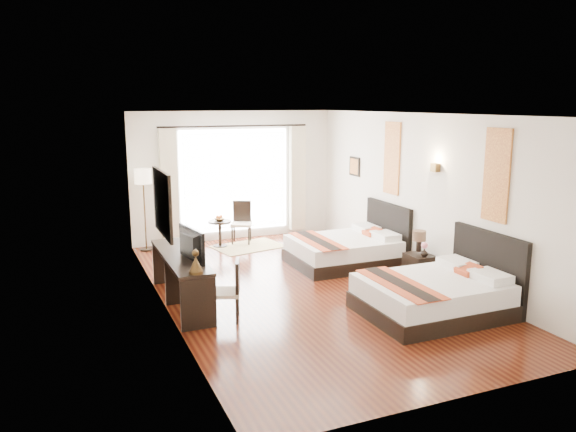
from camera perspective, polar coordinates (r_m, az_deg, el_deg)
name	(u,v)px	position (r m, az deg, el deg)	size (l,w,h in m)	color
floor	(305,289)	(9.21, 1.72, -7.41)	(4.50, 7.50, 0.01)	#37110A
ceiling	(306,115)	(8.72, 1.83, 10.24)	(4.50, 7.50, 0.02)	white
wall_headboard	(423,195)	(9.99, 13.59, 2.07)	(0.01, 7.50, 2.80)	silver
wall_desk	(162,215)	(8.20, -12.65, 0.11)	(0.01, 7.50, 2.80)	silver
wall_window	(234,176)	(12.33, -5.46, 4.08)	(4.50, 0.01, 2.80)	silver
wall_entry	(464,267)	(5.75, 17.45, -5.00)	(4.50, 0.01, 2.80)	silver
window_glass	(235,181)	(12.33, -5.43, 3.61)	(2.40, 0.02, 2.20)	white
sheer_curtain	(236,181)	(12.27, -5.34, 3.58)	(2.30, 0.02, 2.10)	white
drape_left	(169,186)	(11.89, -11.98, 3.02)	(0.35, 0.14, 2.35)	#BFB894
drape_right	(297,179)	(12.74, 0.96, 3.83)	(0.35, 0.14, 2.35)	#BFB894
art_panel_near	(497,175)	(8.60, 20.43, 3.89)	(0.03, 0.50, 1.35)	maroon
art_panel_far	(392,158)	(10.72, 10.51, 5.79)	(0.03, 0.50, 1.35)	maroon
wall_sconce	(435,168)	(9.60, 14.73, 4.78)	(0.10, 0.14, 0.14)	#3E2E16
mirror_frame	(162,203)	(8.28, -12.66, 1.27)	(0.04, 1.25, 0.95)	black
mirror_glass	(164,203)	(8.29, -12.49, 1.29)	(0.01, 1.12, 0.82)	white
bed_near	(437,294)	(8.37, 14.92, -7.63)	(2.01, 1.56, 1.13)	black
bed_far	(348,249)	(10.56, 6.07, -3.35)	(1.95, 1.52, 1.10)	black
nightstand	(419,267)	(9.80, 13.18, -5.12)	(0.38, 0.48, 0.46)	black
table_lamp	(419,237)	(9.72, 13.18, -2.12)	(0.23, 0.23, 0.36)	black
vase	(424,250)	(9.60, 13.69, -3.39)	(0.13, 0.13, 0.14)	black
console_desk	(181,279)	(8.61, -10.80, -6.32)	(0.50, 2.20, 0.76)	black
television	(186,245)	(8.11, -10.30, -2.90)	(0.82, 0.11, 0.47)	black
bronze_figurine	(196,263)	(7.52, -9.35, -4.75)	(0.19, 0.19, 0.28)	#3E2E16
desk_chair	(227,302)	(7.91, -6.26, -8.68)	(0.51, 0.51, 0.86)	#C5B398
floor_lamp	(143,182)	(11.60, -14.51, 3.39)	(0.34, 0.34, 1.68)	black
side_table	(220,234)	(11.83, -6.92, -1.80)	(0.48, 0.48, 0.55)	black
fruit_bowl	(219,220)	(11.77, -6.98, -0.36)	(0.21, 0.21, 0.05)	#4A2E1A
window_chair	(242,231)	(12.09, -4.75, -1.48)	(0.55, 0.55, 0.90)	#C5B398
jute_rug	(249,246)	(11.82, -4.02, -3.11)	(1.39, 0.95, 0.01)	tan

